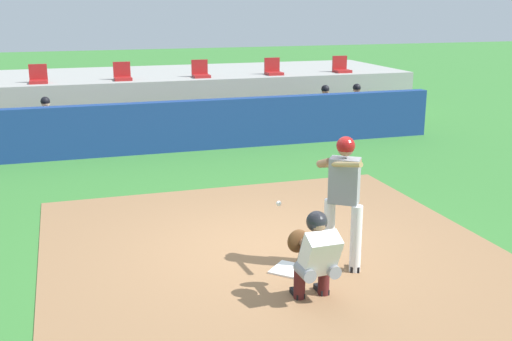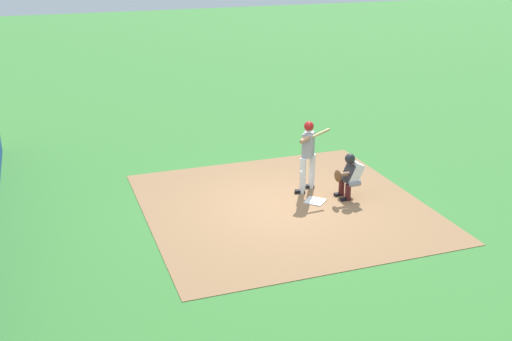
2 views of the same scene
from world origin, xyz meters
TOP-DOWN VIEW (x-y plane):
  - ground_plane at (0.00, 0.00)m, footprint 80.00×80.00m
  - dirt_infield at (0.00, 0.00)m, footprint 6.40×6.40m
  - home_plate at (0.00, -0.80)m, footprint 0.62×0.62m
  - batter_at_plate at (0.69, -0.89)m, footprint 0.52×0.91m
  - catcher_crouched at (-0.01, -1.66)m, footprint 0.49×1.63m
  - dugout_wall at (0.00, 6.50)m, footprint 13.00×0.30m
  - dugout_bench at (0.00, 7.50)m, footprint 11.80×0.44m
  - dugout_player_1 at (-3.09, 7.34)m, footprint 0.49×0.70m
  - dugout_player_2 at (4.08, 7.34)m, footprint 0.49×0.70m
  - dugout_player_3 at (5.01, 7.34)m, footprint 0.49×0.70m
  - stands_platform at (0.00, 10.90)m, footprint 15.00×4.40m
  - stadium_seat_1 at (-3.25, 9.38)m, footprint 0.46×0.46m
  - stadium_seat_2 at (-1.08, 9.38)m, footprint 0.46×0.46m
  - stadium_seat_3 at (1.08, 9.38)m, footprint 0.46×0.46m
  - stadium_seat_4 at (3.25, 9.38)m, footprint 0.46×0.46m
  - stadium_seat_5 at (5.42, 9.38)m, footprint 0.46×0.46m

SIDE VIEW (x-z plane):
  - ground_plane at x=0.00m, z-range 0.00..0.00m
  - dirt_infield at x=0.00m, z-range 0.00..0.01m
  - home_plate at x=0.00m, z-range 0.01..0.04m
  - dugout_bench at x=0.00m, z-range 0.00..0.45m
  - dugout_wall at x=0.00m, z-range 0.00..1.20m
  - catcher_crouched at x=-0.01m, z-range 0.05..1.17m
  - dugout_player_1 at x=-3.09m, z-range 0.02..1.32m
  - dugout_player_2 at x=4.08m, z-range 0.02..1.32m
  - dugout_player_3 at x=5.01m, z-range 0.02..1.32m
  - stands_platform at x=0.00m, z-range 0.00..1.40m
  - batter_at_plate at x=0.69m, z-range 0.13..1.94m
  - stadium_seat_1 at x=-3.25m, z-range 1.29..1.77m
  - stadium_seat_2 at x=-1.08m, z-range 1.29..1.77m
  - stadium_seat_3 at x=1.08m, z-range 1.29..1.77m
  - stadium_seat_4 at x=3.25m, z-range 1.29..1.77m
  - stadium_seat_5 at x=5.42m, z-range 1.29..1.77m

